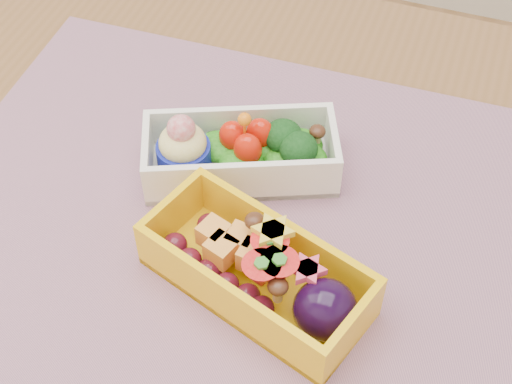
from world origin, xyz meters
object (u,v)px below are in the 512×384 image
(table, at_px, (211,306))
(bento_yellow, at_px, (261,272))
(bento_white, at_px, (240,153))
(placemat, at_px, (246,222))

(table, distance_m, bento_yellow, 0.15)
(bento_white, height_order, bento_yellow, bento_white)
(bento_white, xyz_separation_m, bento_yellow, (0.06, -0.12, 0.00))
(placemat, relative_size, bento_yellow, 2.83)
(table, bearing_deg, bento_white, 90.95)
(bento_white, distance_m, bento_yellow, 0.13)
(placemat, distance_m, bento_white, 0.07)
(table, height_order, bento_white, bento_white)
(placemat, distance_m, bento_yellow, 0.08)
(placemat, bearing_deg, table, -125.78)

